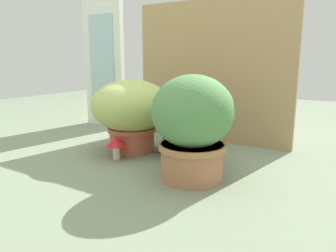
% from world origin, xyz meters
% --- Properties ---
extents(ground_plane, '(6.00, 6.00, 0.00)m').
position_xyz_m(ground_plane, '(0.00, 0.00, 0.00)').
color(ground_plane, gray).
extents(cardboard_backdrop, '(1.01, 0.03, 0.85)m').
position_xyz_m(cardboard_backdrop, '(0.04, 0.57, 0.42)').
color(cardboard_backdrop, tan).
rests_on(cardboard_backdrop, ground).
extents(window_panel_white, '(0.36, 0.05, 0.94)m').
position_xyz_m(window_panel_white, '(-0.82, 0.56, 0.47)').
color(window_panel_white, white).
rests_on(window_panel_white, ground).
extents(grass_planter, '(0.43, 0.43, 0.39)m').
position_xyz_m(grass_planter, '(-0.21, 0.11, 0.23)').
color(grass_planter, '#BD5A42').
rests_on(grass_planter, ground).
extents(leafy_planter, '(0.34, 0.34, 0.44)m').
position_xyz_m(leafy_planter, '(0.27, -0.09, 0.24)').
color(leafy_planter, '#AF714D').
rests_on(leafy_planter, ground).
extents(cat, '(0.39, 0.22, 0.32)m').
position_xyz_m(cat, '(0.12, 0.16, 0.12)').
color(cat, '#625C50').
rests_on(cat, ground).
extents(mushroom_ornament_red, '(0.11, 0.11, 0.12)m').
position_xyz_m(mushroom_ornament_red, '(-0.19, -0.05, 0.09)').
color(mushroom_ornament_red, silver).
rests_on(mushroom_ornament_red, ground).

